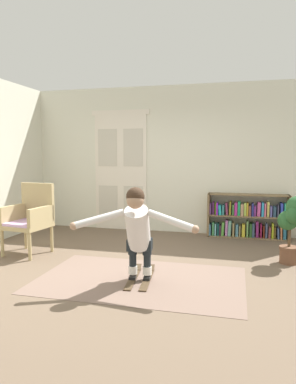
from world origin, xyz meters
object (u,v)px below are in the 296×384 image
object	(u,v)px
wicker_chair	(30,217)
potted_plant	(293,221)
skis_pair	(140,277)
person_skier	(138,227)
bookshelf	(247,218)

from	to	relation	value
wicker_chair	potted_plant	bearing A→B (deg)	5.93
potted_plant	skis_pair	size ratio (longest dim) A/B	1.17
wicker_chair	potted_plant	xyz separation A→B (m)	(3.92, 0.41, 0.03)
skis_pair	person_skier	world-z (taller)	person_skier
bookshelf	person_skier	bearing A→B (deg)	-114.77
bookshelf	skis_pair	distance (m)	3.00
bookshelf	skis_pair	xyz separation A→B (m)	(-1.34, -2.66, -0.34)
wicker_chair	person_skier	xyz separation A→B (m)	(2.02, -0.92, 0.12)
potted_plant	person_skier	distance (m)	2.32
skis_pair	person_skier	distance (m)	0.71
bookshelf	wicker_chair	distance (m)	3.87
bookshelf	potted_plant	world-z (taller)	potted_plant
bookshelf	skis_pair	bearing A→B (deg)	-116.80
skis_pair	wicker_chair	bearing A→B (deg)	160.12
potted_plant	person_skier	world-z (taller)	person_skier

